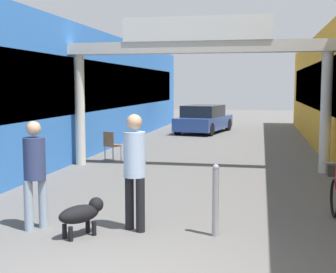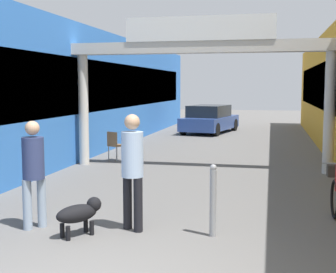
% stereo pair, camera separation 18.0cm
% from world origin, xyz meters
% --- Properties ---
extents(storefront_left, '(3.00, 26.00, 4.09)m').
position_xyz_m(storefront_left, '(-5.09, 11.00, 2.04)').
color(storefront_left, blue).
rests_on(storefront_left, ground_plane).
extents(arcade_sign_gateway, '(7.40, 0.47, 4.07)m').
position_xyz_m(arcade_sign_gateway, '(0.00, 8.11, 2.87)').
color(arcade_sign_gateway, beige).
rests_on(arcade_sign_gateway, ground_plane).
extents(pedestrian_with_dog, '(0.46, 0.46, 1.82)m').
position_xyz_m(pedestrian_with_dog, '(-0.18, 2.46, 1.05)').
color(pedestrian_with_dog, black).
rests_on(pedestrian_with_dog, ground_plane).
extents(pedestrian_companion, '(0.48, 0.48, 1.71)m').
position_xyz_m(pedestrian_companion, '(-1.73, 2.22, 0.98)').
color(pedestrian_companion, '#8C9EB2').
rests_on(pedestrian_companion, ground_plane).
extents(dog_on_leash, '(0.66, 0.76, 0.56)m').
position_xyz_m(dog_on_leash, '(-0.88, 2.04, 0.35)').
color(dog_on_leash, black).
rests_on(dog_on_leash, ground_plane).
extents(bollard_post_metal, '(0.10, 0.10, 1.10)m').
position_xyz_m(bollard_post_metal, '(1.08, 2.44, 0.56)').
color(bollard_post_metal, gray).
rests_on(bollard_post_metal, ground_plane).
extents(cafe_chair_wood_nearer, '(0.54, 0.54, 0.89)m').
position_xyz_m(cafe_chair_wood_nearer, '(-2.67, 8.84, 0.54)').
color(cafe_chair_wood_nearer, gray).
rests_on(cafe_chair_wood_nearer, ground_plane).
extents(parked_car_blue, '(2.52, 4.27, 1.33)m').
position_xyz_m(parked_car_blue, '(-1.00, 18.03, 0.64)').
color(parked_car_blue, '#2D478C').
rests_on(parked_car_blue, ground_plane).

